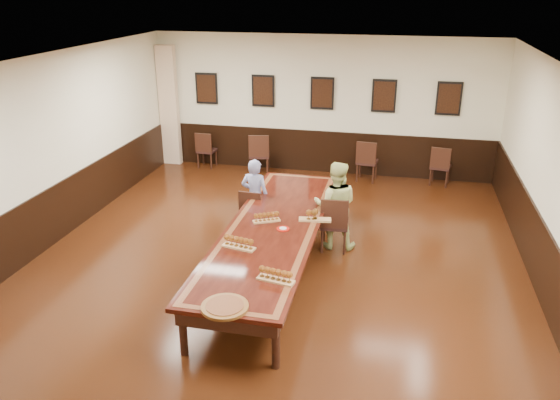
% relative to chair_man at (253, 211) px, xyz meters
% --- Properties ---
extents(floor, '(8.00, 10.00, 0.02)m').
position_rel_chair_man_xyz_m(floor, '(0.66, -1.23, -0.45)').
color(floor, black).
rests_on(floor, ground).
extents(ceiling, '(8.00, 10.00, 0.02)m').
position_rel_chair_man_xyz_m(ceiling, '(0.66, -1.23, 2.77)').
color(ceiling, white).
rests_on(ceiling, floor).
extents(wall_back, '(8.00, 0.02, 3.20)m').
position_rel_chair_man_xyz_m(wall_back, '(0.66, 3.78, 1.16)').
color(wall_back, '#F3F0CB').
rests_on(wall_back, floor).
extents(wall_left, '(0.02, 10.00, 3.20)m').
position_rel_chair_man_xyz_m(wall_left, '(-3.35, -1.23, 1.16)').
color(wall_left, '#F3F0CB').
rests_on(wall_left, floor).
extents(chair_man, '(0.44, 0.48, 0.87)m').
position_rel_chair_man_xyz_m(chair_man, '(0.00, 0.00, 0.00)').
color(chair_man, black).
rests_on(chair_man, floor).
extents(chair_woman, '(0.49, 0.53, 0.98)m').
position_rel_chair_man_xyz_m(chair_woman, '(1.50, -0.30, 0.06)').
color(chair_woman, black).
rests_on(chair_woman, floor).
extents(spare_chair_a, '(0.44, 0.47, 0.89)m').
position_rel_chair_man_xyz_m(spare_chair_a, '(-2.14, 3.48, 0.01)').
color(spare_chair_a, black).
rests_on(spare_chair_a, floor).
extents(spare_chair_b, '(0.56, 0.59, 1.00)m').
position_rel_chair_man_xyz_m(spare_chair_b, '(-0.73, 3.24, 0.06)').
color(spare_chair_b, black).
rests_on(spare_chair_b, floor).
extents(spare_chair_c, '(0.50, 0.54, 0.96)m').
position_rel_chair_man_xyz_m(spare_chair_c, '(1.79, 3.34, 0.05)').
color(spare_chair_c, black).
rests_on(spare_chair_c, floor).
extents(spare_chair_d, '(0.51, 0.54, 0.91)m').
position_rel_chair_man_xyz_m(spare_chair_d, '(3.42, 3.41, 0.02)').
color(spare_chair_d, black).
rests_on(spare_chair_d, floor).
extents(person_man, '(0.53, 0.38, 1.39)m').
position_rel_chair_man_xyz_m(person_man, '(0.01, 0.09, 0.26)').
color(person_man, '#4554AE').
rests_on(person_man, floor).
extents(person_woman, '(0.80, 0.65, 1.53)m').
position_rel_chair_man_xyz_m(person_woman, '(1.50, -0.19, 0.33)').
color(person_woman, '#D9E38E').
rests_on(person_woman, floor).
extents(pink_phone, '(0.10, 0.16, 0.01)m').
position_rel_chair_man_xyz_m(pink_phone, '(1.26, -0.86, 0.32)').
color(pink_phone, '#E04A86').
rests_on(pink_phone, conference_table).
extents(curtain, '(0.45, 0.18, 2.90)m').
position_rel_chair_man_xyz_m(curtain, '(-3.09, 3.59, 1.01)').
color(curtain, beige).
rests_on(curtain, floor).
extents(wainscoting, '(8.00, 10.00, 1.00)m').
position_rel_chair_man_xyz_m(wainscoting, '(0.66, -1.23, 0.06)').
color(wainscoting, black).
rests_on(wainscoting, floor).
extents(conference_table, '(1.40, 5.00, 0.76)m').
position_rel_chair_man_xyz_m(conference_table, '(0.66, -1.23, 0.18)').
color(conference_table, black).
rests_on(conference_table, floor).
extents(posters, '(6.14, 0.04, 0.74)m').
position_rel_chair_man_xyz_m(posters, '(0.66, 3.70, 1.46)').
color(posters, black).
rests_on(posters, wall_back).
extents(flight_a, '(0.44, 0.32, 0.16)m').
position_rel_chair_man_xyz_m(flight_a, '(0.51, -1.08, 0.39)').
color(flight_a, '#AE7E49').
rests_on(flight_a, conference_table).
extents(flight_b, '(0.53, 0.23, 0.19)m').
position_rel_chair_man_xyz_m(flight_b, '(1.24, -0.87, 0.40)').
color(flight_b, '#AE7E49').
rests_on(flight_b, conference_table).
extents(flight_c, '(0.51, 0.25, 0.18)m').
position_rel_chair_man_xyz_m(flight_c, '(0.35, -2.06, 0.40)').
color(flight_c, '#AE7E49').
rests_on(flight_c, conference_table).
extents(flight_d, '(0.51, 0.24, 0.18)m').
position_rel_chair_man_xyz_m(flight_d, '(1.07, -2.85, 0.40)').
color(flight_d, '#AE7E49').
rests_on(flight_d, conference_table).
extents(red_plate_grp, '(0.20, 0.20, 0.03)m').
position_rel_chair_man_xyz_m(red_plate_grp, '(0.83, -1.30, 0.33)').
color(red_plate_grp, red).
rests_on(red_plate_grp, conference_table).
extents(carved_platter, '(0.64, 0.64, 0.04)m').
position_rel_chair_man_xyz_m(carved_platter, '(0.63, -3.57, 0.34)').
color(carved_platter, '#5A3212').
rests_on(carved_platter, conference_table).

